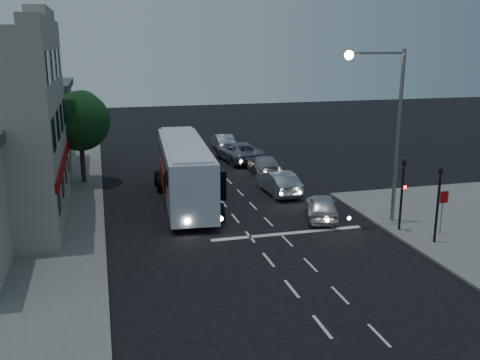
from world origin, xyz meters
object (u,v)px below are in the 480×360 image
object	(u,v)px
car_sedan_a	(278,182)
car_sedan_c	(239,152)
car_suv	(322,206)
traffic_signal_side	(439,196)
streetlight	(388,117)
street_tree	(79,118)
regulatory_sign	(443,205)
car_extra	(223,142)
car_sedan_b	(264,165)
tour_bus	(185,169)
traffic_signal_main	(403,186)

from	to	relation	value
car_sedan_a	car_sedan_c	bearing A→B (deg)	-93.31
car_suv	traffic_signal_side	world-z (taller)	traffic_signal_side
car_sedan_c	traffic_signal_side	world-z (taller)	traffic_signal_side
streetlight	street_tree	xyz separation A→B (m)	(-15.55, 12.82, -1.23)
car_suv	regulatory_sign	world-z (taller)	regulatory_sign
car_sedan_c	car_extra	xyz separation A→B (m)	(-0.16, 5.10, -0.09)
car_suv	traffic_signal_side	distance (m)	6.46
traffic_signal_side	streetlight	bearing A→B (deg)	105.70
car_suv	regulatory_sign	distance (m)	6.26
car_extra	traffic_signal_side	distance (m)	25.89
car_suv	car_sedan_b	world-z (taller)	car_suv
tour_bus	car_sedan_c	bearing A→B (deg)	63.06
car_suv	car_sedan_a	distance (m)	5.44
tour_bus	car_extra	world-z (taller)	tour_bus
traffic_signal_side	car_sedan_a	bearing A→B (deg)	112.95
car_sedan_c	car_extra	world-z (taller)	car_sedan_c
car_suv	car_sedan_b	distance (m)	10.70
car_sedan_b	streetlight	size ratio (longest dim) A/B	0.51
traffic_signal_main	car_sedan_a	bearing A→B (deg)	113.73
car_sedan_a	regulatory_sign	size ratio (longest dim) A/B	2.06
car_extra	street_tree	size ratio (longest dim) A/B	0.70
tour_bus	car_suv	world-z (taller)	tour_bus
regulatory_sign	streetlight	world-z (taller)	streetlight
car_sedan_a	traffic_signal_side	distance (m)	11.41
car_sedan_b	traffic_signal_main	world-z (taller)	traffic_signal_main
car_extra	car_sedan_c	bearing A→B (deg)	93.24
car_sedan_b	traffic_signal_side	size ratio (longest dim) A/B	1.13
tour_bus	traffic_signal_main	size ratio (longest dim) A/B	2.98
car_sedan_a	car_sedan_b	size ratio (longest dim) A/B	0.98
car_sedan_b	street_tree	distance (m)	13.40
tour_bus	car_sedan_a	world-z (taller)	tour_bus
car_extra	car_sedan_a	bearing A→B (deg)	91.99
tour_bus	traffic_signal_main	distance (m)	12.76
traffic_signal_main	car_extra	bearing A→B (deg)	99.30
car_sedan_c	traffic_signal_side	bearing A→B (deg)	95.92
car_sedan_c	street_tree	distance (m)	13.32
traffic_signal_main	regulatory_sign	distance (m)	2.14
traffic_signal_main	street_tree	size ratio (longest dim) A/B	0.66
streetlight	traffic_signal_side	bearing A→B (deg)	-74.30
car_sedan_b	street_tree	xyz separation A→B (m)	(-12.83, 0.52, 3.83)
car_sedan_a	street_tree	distance (m)	13.95
car_extra	regulatory_sign	distance (m)	25.10
street_tree	car_suv	bearing A→B (deg)	-41.24
traffic_signal_side	regulatory_sign	world-z (taller)	traffic_signal_side
regulatory_sign	traffic_signal_main	bearing A→B (deg)	149.16
regulatory_sign	car_suv	bearing A→B (deg)	139.37
car_sedan_b	street_tree	world-z (taller)	street_tree
car_sedan_b	traffic_signal_main	xyz separation A→B (m)	(2.97, -13.72, 1.75)
car_sedan_a	car_sedan_c	xyz separation A→B (m)	(0.02, 9.94, 0.06)
regulatory_sign	street_tree	xyz separation A→B (m)	(-17.51, 15.26, 2.90)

